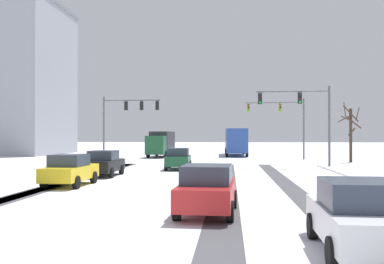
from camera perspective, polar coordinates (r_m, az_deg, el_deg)
wheel_track_left_lane at (r=22.41m, az=4.39°, el=-7.06°), size 1.12×33.17×0.01m
wheel_track_right_lane at (r=24.18m, az=-17.26°, el=-6.55°), size 0.99×33.17×0.01m
wheel_track_center at (r=22.60m, az=12.58°, el=-6.99°), size 1.02×33.17×0.01m
wheel_track_oncoming at (r=24.10m, az=-16.78°, el=-6.57°), size 1.13×33.17×0.01m
traffic_signal_far_left at (r=44.54m, az=-8.58°, el=2.42°), size 5.92×0.53×6.50m
traffic_signal_far_right at (r=47.83m, az=11.81°, el=2.07°), size 6.23×0.58×6.50m
traffic_signal_near_right at (r=35.92m, az=14.37°, el=2.86°), size 5.80×0.48×6.50m
car_dark_green_lead at (r=33.07m, az=-1.80°, el=-3.49°), size 1.96×4.16×1.62m
car_black_second at (r=28.27m, az=-11.43°, el=-4.01°), size 1.85×4.11×1.62m
car_yellow_cab_third at (r=23.25m, az=-15.64°, el=-4.79°), size 1.89×4.13×1.62m
car_red_fourth at (r=14.49m, az=2.01°, el=-7.48°), size 1.99×4.18×1.62m
car_white_fifth at (r=10.41m, az=21.03°, el=-10.25°), size 1.93×4.15×1.62m
bus_oncoming at (r=55.85m, az=5.72°, el=-1.02°), size 2.86×11.05×3.38m
box_truck_delivery at (r=52.07m, az=-4.08°, el=-1.46°), size 2.53×7.48×3.02m
bare_tree_sidewalk_far at (r=44.11m, az=20.01°, el=0.10°), size 1.94×2.07×5.80m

